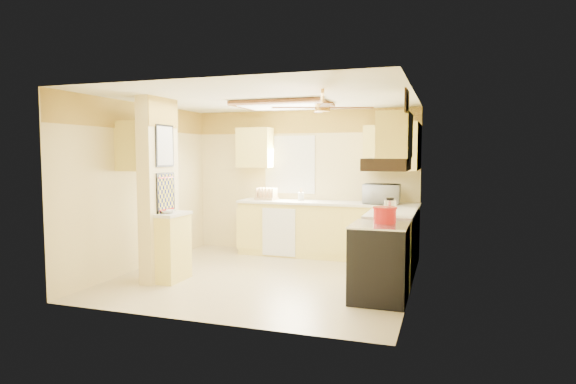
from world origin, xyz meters
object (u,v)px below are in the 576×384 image
(microwave, at_px, (382,194))
(bowl, at_px, (168,212))
(stove, at_px, (379,262))
(dutch_oven, at_px, (385,215))
(kettle, at_px, (390,208))

(microwave, distance_m, bowl, 3.38)
(stove, height_order, dutch_oven, dutch_oven)
(dutch_oven, bearing_deg, microwave, 98.42)
(kettle, bearing_deg, dutch_oven, -90.92)
(microwave, relative_size, kettle, 2.39)
(kettle, bearing_deg, bowl, -167.25)
(stove, bearing_deg, dutch_oven, 69.88)
(microwave, distance_m, kettle, 1.56)
(stove, xyz_separation_m, microwave, (-0.26, 2.11, 0.64))
(microwave, xyz_separation_m, dutch_oven, (0.30, -2.00, -0.08))
(dutch_oven, xyz_separation_m, kettle, (0.01, 0.47, 0.04))
(dutch_oven, bearing_deg, bowl, -176.36)
(microwave, height_order, kettle, microwave)
(stove, relative_size, microwave, 1.61)
(microwave, relative_size, dutch_oven, 1.96)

